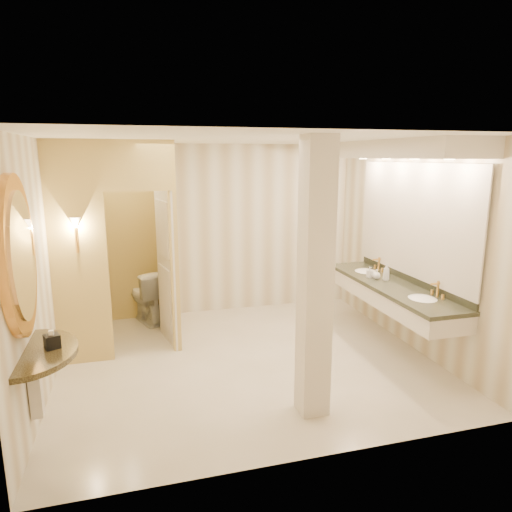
{
  "coord_description": "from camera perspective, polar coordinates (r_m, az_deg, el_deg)",
  "views": [
    {
      "loc": [
        -1.29,
        -5.16,
        2.5
      ],
      "look_at": [
        0.18,
        0.2,
        1.29
      ],
      "focal_mm": 32.0,
      "sensor_mm": 36.0,
      "label": 1
    }
  ],
  "objects": [
    {
      "name": "tissue_box",
      "position": [
        4.39,
        -24.14,
        -9.71
      ],
      "size": [
        0.16,
        0.16,
        0.12
      ],
      "primitive_type": "cube",
      "rotation": [
        0.0,
        0.0,
        0.4
      ],
      "color": "black",
      "rests_on": "console_shelf"
    },
    {
      "name": "soap_bottle_c",
      "position": [
        6.34,
        15.98,
        -1.95
      ],
      "size": [
        0.11,
        0.11,
        0.23
      ],
      "primitive_type": "imported",
      "rotation": [
        0.0,
        0.0,
        0.24
      ],
      "color": "#C6B28C",
      "rests_on": "vanity"
    },
    {
      "name": "toilet",
      "position": [
        7.22,
        -13.38,
        -4.83
      ],
      "size": [
        0.71,
        0.92,
        0.83
      ],
      "primitive_type": "imported",
      "rotation": [
        0.0,
        0.0,
        3.48
      ],
      "color": "white",
      "rests_on": "floor"
    },
    {
      "name": "wall_left",
      "position": [
        5.38,
        -25.22,
        -1.25
      ],
      "size": [
        0.02,
        4.0,
        2.7
      ],
      "primitive_type": "cube",
      "color": "beige",
      "rests_on": "floor"
    },
    {
      "name": "vanity",
      "position": [
        6.12,
        17.23,
        3.55
      ],
      "size": [
        0.75,
        2.68,
        2.09
      ],
      "color": "beige",
      "rests_on": "floor"
    },
    {
      "name": "pillar",
      "position": [
        4.36,
        7.4,
        -3.12
      ],
      "size": [
        0.28,
        0.28,
        2.7
      ],
      "primitive_type": "cube",
      "color": "beige",
      "rests_on": "floor"
    },
    {
      "name": "soap_bottle_b",
      "position": [
        6.41,
        14.83,
        -2.2
      ],
      "size": [
        0.12,
        0.12,
        0.13
      ],
      "primitive_type": "imported",
      "rotation": [
        0.0,
        0.0,
        0.14
      ],
      "color": "silver",
      "rests_on": "vanity"
    },
    {
      "name": "toilet_closet",
      "position": [
        6.24,
        -13.45,
        1.66
      ],
      "size": [
        1.5,
        1.55,
        2.7
      ],
      "color": "#DACA72",
      "rests_on": "floor"
    },
    {
      "name": "wall_front",
      "position": [
        3.61,
        6.56,
        -6.4
      ],
      "size": [
        4.5,
        0.02,
        2.7
      ],
      "primitive_type": "cube",
      "color": "beige",
      "rests_on": "floor"
    },
    {
      "name": "wall_back",
      "position": [
        7.37,
        -5.06,
        3.27
      ],
      "size": [
        4.5,
        0.02,
        2.7
      ],
      "primitive_type": "cube",
      "color": "beige",
      "rests_on": "floor"
    },
    {
      "name": "wall_sconce",
      "position": [
        5.68,
        -21.63,
        3.66
      ],
      "size": [
        0.14,
        0.14,
        0.42
      ],
      "color": "gold",
      "rests_on": "toilet_closet"
    },
    {
      "name": "floor",
      "position": [
        5.88,
        -1.2,
        -12.87
      ],
      "size": [
        4.5,
        4.5,
        0.0
      ],
      "primitive_type": "plane",
      "color": "beige",
      "rests_on": "ground"
    },
    {
      "name": "ceiling",
      "position": [
        5.33,
        -1.33,
        14.44
      ],
      "size": [
        4.5,
        4.5,
        0.0
      ],
      "primitive_type": "plane",
      "rotation": [
        3.14,
        0.0,
        0.0
      ],
      "color": "white",
      "rests_on": "wall_back"
    },
    {
      "name": "wall_right",
      "position": [
        6.37,
        18.79,
        1.23
      ],
      "size": [
        0.02,
        4.0,
        2.7
      ],
      "primitive_type": "cube",
      "color": "beige",
      "rests_on": "floor"
    },
    {
      "name": "console_shelf",
      "position": [
        4.29,
        -27.19,
        -4.71
      ],
      "size": [
        1.04,
        1.04,
        1.97
      ],
      "color": "black",
      "rests_on": "floor"
    },
    {
      "name": "soap_bottle_a",
      "position": [
        6.47,
        14.03,
        -1.97
      ],
      "size": [
        0.09,
        0.09,
        0.15
      ],
      "primitive_type": "imported",
      "rotation": [
        0.0,
        0.0,
        0.37
      ],
      "color": "beige",
      "rests_on": "vanity"
    }
  ]
}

